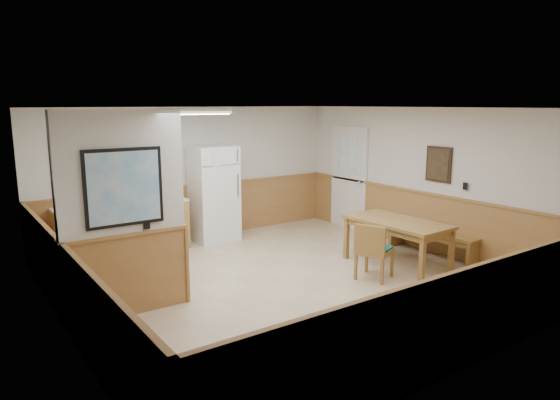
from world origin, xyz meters
TOP-DOWN VIEW (x-y plane):
  - ground at (0.00, 0.00)m, footprint 6.00×6.00m
  - ceiling at (0.00, 0.00)m, footprint 6.00×6.00m
  - back_wall at (0.00, 3.00)m, footprint 6.00×0.02m
  - right_wall at (3.00, 0.00)m, footprint 0.02×6.00m
  - left_wall at (-3.00, 0.00)m, footprint 0.02×6.00m
  - wainscot_back at (0.00, 2.98)m, footprint 6.00×0.04m
  - wainscot_right at (2.98, 0.00)m, footprint 0.04×6.00m
  - wainscot_left at (-2.98, 0.00)m, footprint 0.04×6.00m
  - partition_wall at (-2.25, 0.19)m, footprint 1.50×0.20m
  - kitchen_counter at (-1.21, 2.68)m, footprint 2.20×0.61m
  - exterior_door at (2.96, 1.90)m, footprint 0.07×1.02m
  - kitchen_window at (-2.10, 2.98)m, footprint 0.80×0.04m
  - wall_painting at (2.97, -0.30)m, footprint 0.04×0.50m
  - fluorescent_fixture at (-0.80, 1.30)m, footprint 1.20×0.30m
  - refrigerator at (0.22, 2.63)m, footprint 0.80×0.73m
  - dining_table at (1.86, -0.43)m, footprint 0.89×1.68m
  - dining_bench at (2.80, -0.40)m, footprint 0.43×1.68m
  - dining_chair at (1.08, -0.67)m, footprint 0.77×0.65m
  - fire_extinguisher at (-0.52, 2.69)m, footprint 0.13×0.13m
  - soap_bottle at (-2.23, 2.71)m, footprint 0.07×0.07m

SIDE VIEW (x-z plane):
  - ground at x=0.00m, z-range 0.00..0.00m
  - dining_bench at x=2.80m, z-range 0.12..0.57m
  - kitchen_counter at x=-1.21m, z-range -0.04..0.96m
  - dining_chair at x=1.08m, z-range 0.07..0.92m
  - wainscot_back at x=0.00m, z-range 0.00..1.00m
  - wainscot_right at x=2.98m, z-range 0.00..1.00m
  - wainscot_left at x=-2.98m, z-range 0.00..1.00m
  - dining_table at x=1.86m, z-range 0.28..1.03m
  - refrigerator at x=0.22m, z-range 0.00..1.79m
  - soap_bottle at x=-2.23m, z-range 0.90..1.11m
  - exterior_door at x=2.96m, z-range -0.02..2.13m
  - fire_extinguisher at x=-0.52m, z-range 0.87..1.31m
  - partition_wall at x=-2.25m, z-range -0.02..2.48m
  - back_wall at x=0.00m, z-range 0.00..2.50m
  - right_wall at x=3.00m, z-range 0.00..2.50m
  - left_wall at x=-3.00m, z-range 0.00..2.50m
  - kitchen_window at x=-2.10m, z-range 1.05..2.05m
  - wall_painting at x=2.97m, z-range 1.25..1.85m
  - fluorescent_fixture at x=-0.80m, z-range 2.40..2.49m
  - ceiling at x=0.00m, z-range 2.49..2.51m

